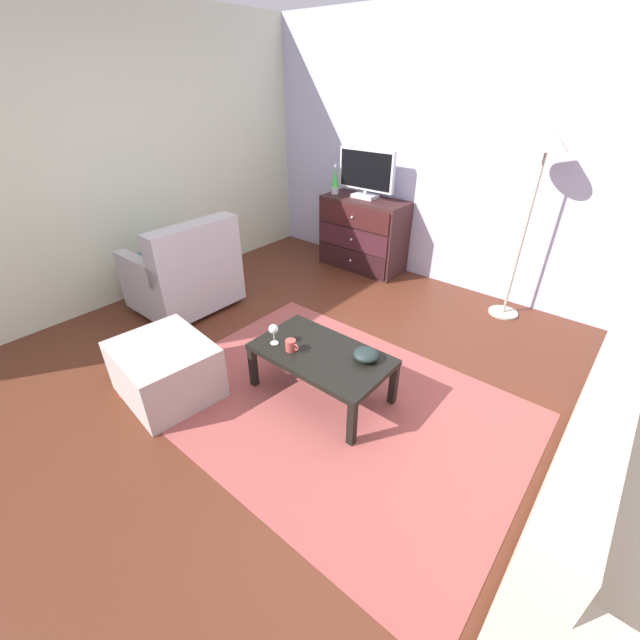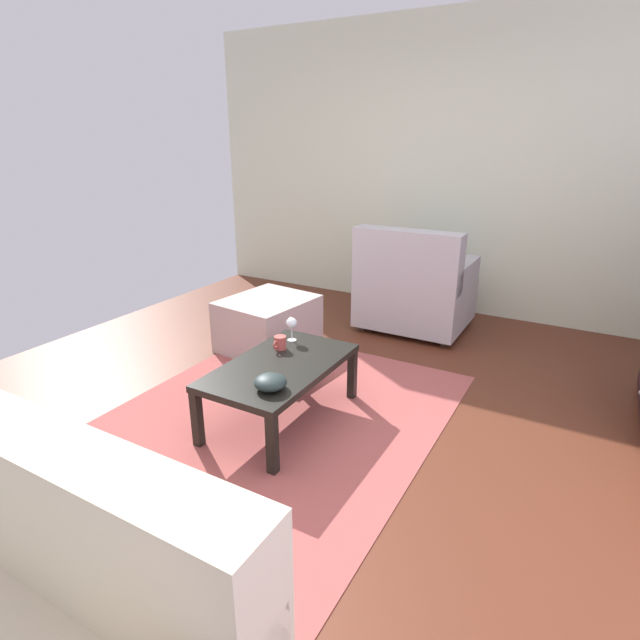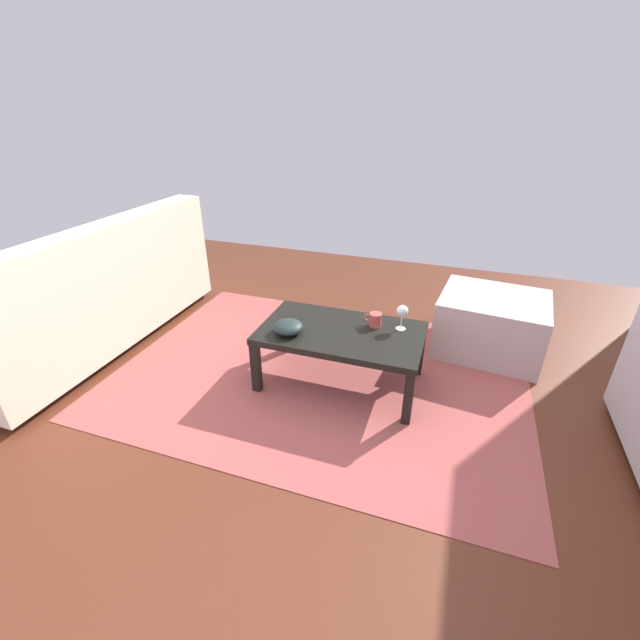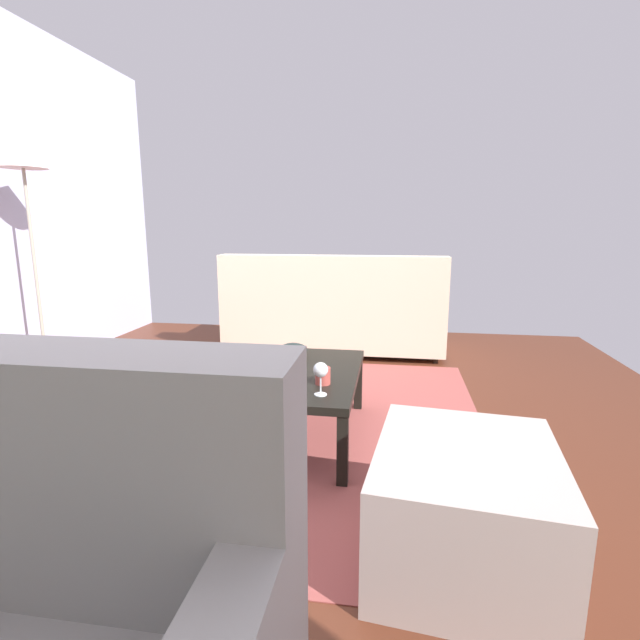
{
  "view_description": "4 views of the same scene",
  "coord_description": "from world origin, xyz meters",
  "px_view_note": "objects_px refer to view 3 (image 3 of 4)",
  "views": [
    {
      "loc": [
        1.54,
        -1.96,
        2.05
      ],
      "look_at": [
        0.05,
        -0.16,
        0.65
      ],
      "focal_mm": 22.82,
      "sensor_mm": 36.0,
      "label": 1
    },
    {
      "loc": [
        2.28,
        1.38,
        1.64
      ],
      "look_at": [
        -0.05,
        0.06,
        0.66
      ],
      "focal_mm": 28.21,
      "sensor_mm": 36.0,
      "label": 2
    },
    {
      "loc": [
        -0.55,
        1.99,
        1.62
      ],
      "look_at": [
        0.15,
        -0.05,
        0.48
      ],
      "focal_mm": 23.71,
      "sensor_mm": 36.0,
      "label": 3
    },
    {
      "loc": [
        -2.36,
        -0.6,
        1.16
      ],
      "look_at": [
        0.21,
        -0.21,
        0.63
      ],
      "focal_mm": 26.64,
      "sensor_mm": 36.0,
      "label": 4
    }
  ],
  "objects_px": {
    "coffee_table": "(341,337)",
    "couch_large": "(88,297)",
    "bowl_decorative": "(288,327)",
    "wine_glass": "(402,312)",
    "mug": "(375,320)",
    "ottoman": "(490,324)"
  },
  "relations": [
    {
      "from": "ottoman",
      "to": "bowl_decorative",
      "type": "bearing_deg",
      "value": 35.85
    },
    {
      "from": "ottoman",
      "to": "mug",
      "type": "bearing_deg",
      "value": 40.12
    },
    {
      "from": "mug",
      "to": "ottoman",
      "type": "xyz_separation_m",
      "value": [
        -0.71,
        -0.6,
        -0.21
      ]
    },
    {
      "from": "wine_glass",
      "to": "ottoman",
      "type": "xyz_separation_m",
      "value": [
        -0.55,
        -0.58,
        -0.28
      ]
    },
    {
      "from": "coffee_table",
      "to": "mug",
      "type": "relative_size",
      "value": 8.59
    },
    {
      "from": "wine_glass",
      "to": "ottoman",
      "type": "relative_size",
      "value": 0.22
    },
    {
      "from": "bowl_decorative",
      "to": "coffee_table",
      "type": "bearing_deg",
      "value": -155.49
    },
    {
      "from": "coffee_table",
      "to": "bowl_decorative",
      "type": "height_order",
      "value": "bowl_decorative"
    },
    {
      "from": "coffee_table",
      "to": "couch_large",
      "type": "relative_size",
      "value": 0.5
    },
    {
      "from": "mug",
      "to": "bowl_decorative",
      "type": "distance_m",
      "value": 0.53
    },
    {
      "from": "mug",
      "to": "ottoman",
      "type": "bearing_deg",
      "value": -139.88
    },
    {
      "from": "wine_glass",
      "to": "ottoman",
      "type": "height_order",
      "value": "wine_glass"
    },
    {
      "from": "mug",
      "to": "couch_large",
      "type": "distance_m",
      "value": 2.06
    },
    {
      "from": "bowl_decorative",
      "to": "couch_large",
      "type": "distance_m",
      "value": 1.59
    },
    {
      "from": "wine_glass",
      "to": "ottoman",
      "type": "bearing_deg",
      "value": -133.27
    },
    {
      "from": "coffee_table",
      "to": "ottoman",
      "type": "xyz_separation_m",
      "value": [
        -0.89,
        -0.72,
        -0.12
      ]
    },
    {
      "from": "coffee_table",
      "to": "ottoman",
      "type": "distance_m",
      "value": 1.15
    },
    {
      "from": "coffee_table",
      "to": "wine_glass",
      "type": "relative_size",
      "value": 6.23
    },
    {
      "from": "wine_glass",
      "to": "mug",
      "type": "relative_size",
      "value": 1.38
    },
    {
      "from": "mug",
      "to": "bowl_decorative",
      "type": "xyz_separation_m",
      "value": [
        0.47,
        0.25,
        -0.0
      ]
    },
    {
      "from": "coffee_table",
      "to": "wine_glass",
      "type": "height_order",
      "value": "wine_glass"
    },
    {
      "from": "coffee_table",
      "to": "bowl_decorative",
      "type": "xyz_separation_m",
      "value": [
        0.29,
        0.13,
        0.08
      ]
    }
  ]
}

